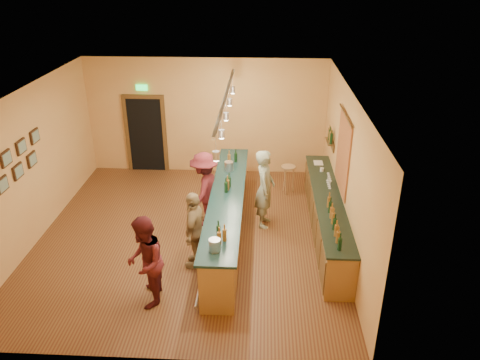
{
  "coord_description": "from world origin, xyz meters",
  "views": [
    {
      "loc": [
        1.54,
        -8.69,
        5.53
      ],
      "look_at": [
        1.09,
        0.2,
        1.29
      ],
      "focal_mm": 35.0,
      "sensor_mm": 36.0,
      "label": 1
    }
  ],
  "objects_px": {
    "customer_b": "(195,230)",
    "bar_stool": "(288,171)",
    "bartender": "(265,189)",
    "back_counter": "(327,216)",
    "tasting_bar": "(227,212)",
    "customer_a": "(145,262)",
    "customer_c": "(204,189)"
  },
  "relations": [
    {
      "from": "bartender",
      "to": "tasting_bar",
      "type": "bearing_deg",
      "value": 131.13
    },
    {
      "from": "bartender",
      "to": "customer_a",
      "type": "bearing_deg",
      "value": 148.79
    },
    {
      "from": "customer_b",
      "to": "bar_stool",
      "type": "bearing_deg",
      "value": 156.16
    },
    {
      "from": "tasting_bar",
      "to": "customer_a",
      "type": "height_order",
      "value": "customer_a"
    },
    {
      "from": "tasting_bar",
      "to": "bartender",
      "type": "distance_m",
      "value": 1.03
    },
    {
      "from": "bar_stool",
      "to": "back_counter",
      "type": "bearing_deg",
      "value": -69.69
    },
    {
      "from": "bar_stool",
      "to": "customer_a",
      "type": "bearing_deg",
      "value": -120.85
    },
    {
      "from": "customer_b",
      "to": "customer_c",
      "type": "height_order",
      "value": "customer_c"
    },
    {
      "from": "customer_b",
      "to": "customer_c",
      "type": "relative_size",
      "value": 0.92
    },
    {
      "from": "customer_b",
      "to": "bartender",
      "type": "bearing_deg",
      "value": 147.4
    },
    {
      "from": "tasting_bar",
      "to": "customer_c",
      "type": "relative_size",
      "value": 2.95
    },
    {
      "from": "back_counter",
      "to": "bartender",
      "type": "height_order",
      "value": "bartender"
    },
    {
      "from": "back_counter",
      "to": "tasting_bar",
      "type": "bearing_deg",
      "value": -175.16
    },
    {
      "from": "bartender",
      "to": "customer_b",
      "type": "xyz_separation_m",
      "value": [
        -1.34,
        -1.62,
        -0.11
      ]
    },
    {
      "from": "back_counter",
      "to": "bartender",
      "type": "distance_m",
      "value": 1.46
    },
    {
      "from": "customer_a",
      "to": "bar_stool",
      "type": "relative_size",
      "value": 2.26
    },
    {
      "from": "bar_stool",
      "to": "bartender",
      "type": "bearing_deg",
      "value": -110.21
    },
    {
      "from": "customer_a",
      "to": "bartender",
      "type": "bearing_deg",
      "value": 136.39
    },
    {
      "from": "bartender",
      "to": "back_counter",
      "type": "bearing_deg",
      "value": -101.63
    },
    {
      "from": "customer_b",
      "to": "back_counter",
      "type": "bearing_deg",
      "value": 121.48
    },
    {
      "from": "customer_a",
      "to": "bar_stool",
      "type": "distance_m",
      "value": 5.13
    },
    {
      "from": "back_counter",
      "to": "tasting_bar",
      "type": "height_order",
      "value": "tasting_bar"
    },
    {
      "from": "customer_a",
      "to": "customer_b",
      "type": "relative_size",
      "value": 1.06
    },
    {
      "from": "customer_b",
      "to": "bar_stool",
      "type": "relative_size",
      "value": 2.14
    },
    {
      "from": "customer_a",
      "to": "customer_b",
      "type": "distance_m",
      "value": 1.35
    },
    {
      "from": "bartender",
      "to": "customer_a",
      "type": "relative_size",
      "value": 1.08
    },
    {
      "from": "customer_a",
      "to": "bar_stool",
      "type": "height_order",
      "value": "customer_a"
    },
    {
      "from": "bartender",
      "to": "customer_b",
      "type": "distance_m",
      "value": 2.11
    },
    {
      "from": "back_counter",
      "to": "bar_stool",
      "type": "distance_m",
      "value": 2.16
    },
    {
      "from": "customer_a",
      "to": "customer_c",
      "type": "relative_size",
      "value": 0.97
    },
    {
      "from": "customer_a",
      "to": "tasting_bar",
      "type": "bearing_deg",
      "value": 143.19
    },
    {
      "from": "back_counter",
      "to": "customer_a",
      "type": "bearing_deg",
      "value": -144.83
    }
  ]
}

